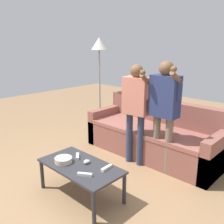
{
  "coord_description": "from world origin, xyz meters",
  "views": [
    {
      "loc": [
        2.11,
        -1.64,
        1.76
      ],
      "look_at": [
        0.04,
        0.56,
        0.92
      ],
      "focal_mm": 39.88,
      "sensor_mm": 36.0,
      "label": 1
    }
  ],
  "objects": [
    {
      "name": "ground_plane",
      "position": [
        0.0,
        0.0,
        0.0
      ],
      "size": [
        12.0,
        12.0,
        0.0
      ],
      "primitive_type": "plane",
      "color": "#93704C"
    },
    {
      "name": "couch",
      "position": [
        0.02,
        1.59,
        0.3
      ],
      "size": [
        2.19,
        0.85,
        0.85
      ],
      "color": "brown",
      "rests_on": "ground"
    },
    {
      "name": "coffee_table",
      "position": [
        0.06,
        0.01,
        0.35
      ],
      "size": [
        1.01,
        0.53,
        0.4
      ],
      "color": "#2D2D33",
      "rests_on": "ground"
    },
    {
      "name": "snack_bowl",
      "position": [
        -0.14,
        -0.08,
        0.43
      ],
      "size": [
        0.2,
        0.2,
        0.06
      ],
      "primitive_type": "cylinder",
      "color": "beige",
      "rests_on": "coffee_table"
    },
    {
      "name": "game_remote_nunchuk",
      "position": [
        0.08,
        0.09,
        0.42
      ],
      "size": [
        0.06,
        0.09,
        0.05
      ],
      "color": "white",
      "rests_on": "coffee_table"
    },
    {
      "name": "floor_lamp",
      "position": [
        -1.28,
        1.62,
        1.57
      ],
      "size": [
        0.29,
        0.29,
        1.86
      ],
      "color": "#2D2D33",
      "rests_on": "ground"
    },
    {
      "name": "player_right",
      "position": [
        0.42,
        1.17,
        0.97
      ],
      "size": [
        0.45,
        0.31,
        1.54
      ],
      "color": "#756656",
      "rests_on": "ground"
    },
    {
      "name": "player_center",
      "position": [
        -0.0,
        1.1,
        0.93
      ],
      "size": [
        0.45,
        0.29,
        1.48
      ],
      "color": "#2D3856",
      "rests_on": "ground"
    },
    {
      "name": "game_remote_wand_near",
      "position": [
        -0.12,
        0.11,
        0.41
      ],
      "size": [
        0.14,
        0.12,
        0.03
      ],
      "color": "white",
      "rests_on": "coffee_table"
    },
    {
      "name": "game_remote_wand_far",
      "position": [
        0.28,
        -0.11,
        0.41
      ],
      "size": [
        0.16,
        0.12,
        0.03
      ],
      "color": "white",
      "rests_on": "coffee_table"
    },
    {
      "name": "game_remote_wand_spare",
      "position": [
        0.35,
        0.15,
        0.41
      ],
      "size": [
        0.05,
        0.16,
        0.03
      ],
      "color": "white",
      "rests_on": "coffee_table"
    }
  ]
}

